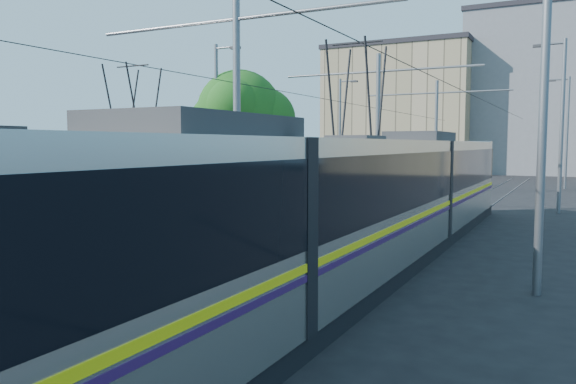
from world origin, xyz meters
The scene contains 12 objects.
platform centered at (0.00, 17.00, 0.15)m, with size 4.00×50.00×0.30m, color gray.
tactile_strip_left centered at (-1.45, 17.00, 0.30)m, with size 0.70×50.00×0.01m, color gray.
tactile_strip_right centered at (1.45, 17.00, 0.30)m, with size 0.70×50.00×0.01m, color gray.
rails centered at (0.00, 17.00, 0.02)m, with size 8.71×70.00×0.03m.
tram_left centered at (-3.60, 7.97, 1.71)m, with size 2.43×29.02×5.50m.
tram_right centered at (3.60, 7.44, 1.86)m, with size 2.43×30.22×5.50m.
catenary centered at (0.00, 14.15, 4.52)m, with size 9.20×70.00×7.00m.
street_lamps centered at (0.00, 21.00, 4.18)m, with size 15.18×38.22×8.00m.
shelter centered at (-0.07, 12.78, 1.53)m, with size 0.95×1.21×2.35m.
tree centered at (-6.70, 19.45, 4.68)m, with size 4.76×4.40×6.92m.
building_left centered at (-10.00, 60.00, 7.20)m, with size 16.32×12.24×14.37m.
building_centre centered at (6.00, 64.00, 8.84)m, with size 18.36×14.28×17.65m.
Camera 1 is at (8.14, -4.85, 3.20)m, focal length 35.00 mm.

